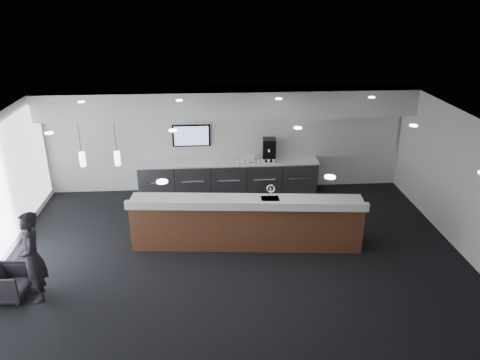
{
  "coord_description": "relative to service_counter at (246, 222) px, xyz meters",
  "views": [
    {
      "loc": [
        -0.54,
        -8.61,
        5.53
      ],
      "look_at": [
        0.17,
        1.3,
        1.36
      ],
      "focal_mm": 35.0,
      "sensor_mm": 36.0,
      "label": 1
    }
  ],
  "objects": [
    {
      "name": "ceiling_can_lights",
      "position": [
        -0.27,
        -0.71,
        2.39
      ],
      "size": [
        7.0,
        5.0,
        0.02
      ],
      "primitive_type": null,
      "color": "white",
      "rests_on": "ceiling"
    },
    {
      "name": "service_counter",
      "position": [
        0.0,
        0.0,
        0.0
      ],
      "size": [
        5.26,
        1.33,
        1.49
      ],
      "rotation": [
        0.0,
        0.0,
        -0.09
      ],
      "color": "brown",
      "rests_on": "ground"
    },
    {
      "name": "cup_7",
      "position": [
        0.02,
        2.81,
        0.42
      ],
      "size": [
        0.12,
        0.12,
        0.1
      ],
      "primitive_type": "imported",
      "rotation": [
        0.0,
        0.0,
        4.52
      ],
      "color": "white",
      "rests_on": "back_credenza"
    },
    {
      "name": "alcove_panel",
      "position": [
        -0.27,
        3.26,
        1.02
      ],
      "size": [
        9.8,
        0.06,
        1.4
      ],
      "primitive_type": "cube",
      "color": "silver",
      "rests_on": "back_wall"
    },
    {
      "name": "pendant_right",
      "position": [
        -3.37,
        0.09,
        1.67
      ],
      "size": [
        0.12,
        0.12,
        0.3
      ],
      "primitive_type": "cylinder",
      "color": "beige",
      "rests_on": "ceiling"
    },
    {
      "name": "cup_5",
      "position": [
        0.3,
        2.81,
        0.42
      ],
      "size": [
        0.12,
        0.12,
        0.1
      ],
      "primitive_type": "imported",
      "rotation": [
        0.0,
        0.0,
        3.23
      ],
      "color": "white",
      "rests_on": "back_credenza"
    },
    {
      "name": "soffit_bulkhead",
      "position": [
        -0.27,
        2.84,
        2.07
      ],
      "size": [
        10.0,
        0.9,
        0.7
      ],
      "primitive_type": "cube",
      "color": "silver",
      "rests_on": "back_wall"
    },
    {
      "name": "ground",
      "position": [
        -0.27,
        -0.71,
        -0.58
      ],
      "size": [
        10.0,
        10.0,
        0.0
      ],
      "primitive_type": "plane",
      "color": "black",
      "rests_on": "ground"
    },
    {
      "name": "cup_2",
      "position": [
        0.72,
        2.81,
        0.42
      ],
      "size": [
        0.13,
        0.13,
        0.1
      ],
      "primitive_type": "imported",
      "rotation": [
        0.0,
        0.0,
        1.29
      ],
      "color": "white",
      "rests_on": "back_credenza"
    },
    {
      "name": "cup_6",
      "position": [
        0.16,
        2.81,
        0.42
      ],
      "size": [
        0.15,
        0.15,
        0.1
      ],
      "primitive_type": "imported",
      "rotation": [
        0.0,
        0.0,
        3.87
      ],
      "color": "white",
      "rests_on": "back_credenza"
    },
    {
      "name": "cup_1",
      "position": [
        0.86,
        2.81,
        0.42
      ],
      "size": [
        0.15,
        0.15,
        0.1
      ],
      "primitive_type": "imported",
      "rotation": [
        0.0,
        0.0,
        0.65
      ],
      "color": "white",
      "rests_on": "back_credenza"
    },
    {
      "name": "cup_0",
      "position": [
        1.0,
        2.81,
        0.42
      ],
      "size": [
        0.11,
        0.11,
        0.1
      ],
      "primitive_type": "imported",
      "color": "white",
      "rests_on": "back_credenza"
    },
    {
      "name": "right_wall",
      "position": [
        4.73,
        -0.71,
        0.92
      ],
      "size": [
        0.02,
        8.0,
        3.0
      ],
      "primitive_type": "cube",
      "color": "white",
      "rests_on": "ground"
    },
    {
      "name": "armchair",
      "position": [
        -4.67,
        -1.64,
        -0.26
      ],
      "size": [
        0.73,
        0.71,
        0.64
      ],
      "primitive_type": "imported",
      "rotation": [
        0.0,
        0.0,
        1.52
      ],
      "color": "black",
      "rests_on": "ground"
    },
    {
      "name": "lounge_guest",
      "position": [
        -4.09,
        -1.69,
        0.32
      ],
      "size": [
        0.64,
        0.77,
        1.79
      ],
      "primitive_type": "imported",
      "rotation": [
        0.0,
        0.0,
        -1.19
      ],
      "color": "black",
      "rests_on": "ground"
    },
    {
      "name": "coffee_machine",
      "position": [
        0.89,
        2.99,
        0.68
      ],
      "size": [
        0.39,
        0.49,
        0.62
      ],
      "rotation": [
        0.0,
        0.0,
        -0.09
      ],
      "color": "black",
      "rests_on": "back_credenza"
    },
    {
      "name": "cup_3",
      "position": [
        0.58,
        2.81,
        0.42
      ],
      "size": [
        0.14,
        0.14,
        0.1
      ],
      "primitive_type": "imported",
      "rotation": [
        0.0,
        0.0,
        1.94
      ],
      "color": "white",
      "rests_on": "back_credenza"
    },
    {
      "name": "cup_4",
      "position": [
        0.44,
        2.81,
        0.42
      ],
      "size": [
        0.15,
        0.15,
        0.1
      ],
      "primitive_type": "imported",
      "rotation": [
        0.0,
        0.0,
        2.58
      ],
      "color": "white",
      "rests_on": "back_credenza"
    },
    {
      "name": "info_sign_left",
      "position": [
        -0.57,
        2.84,
        0.48
      ],
      "size": [
        0.15,
        0.03,
        0.21
      ],
      "primitive_type": "cube",
      "rotation": [
        0.0,
        0.0,
        -0.04
      ],
      "color": "white",
      "rests_on": "back_credenza"
    },
    {
      "name": "back_credenza",
      "position": [
        -0.27,
        2.93,
        -0.1
      ],
      "size": [
        5.06,
        0.66,
        0.95
      ],
      "color": "gray",
      "rests_on": "ground"
    },
    {
      "name": "ceiling",
      "position": [
        -0.27,
        -0.71,
        2.42
      ],
      "size": [
        10.0,
        8.0,
        0.02
      ],
      "primitive_type": "cube",
      "color": "black",
      "rests_on": "back_wall"
    },
    {
      "name": "wall_tv",
      "position": [
        -1.27,
        3.2,
        1.07
      ],
      "size": [
        1.05,
        0.08,
        0.62
      ],
      "color": "black",
      "rests_on": "back_wall"
    },
    {
      "name": "pendant_left",
      "position": [
        -2.67,
        0.09,
        1.67
      ],
      "size": [
        0.12,
        0.12,
        0.3
      ],
      "primitive_type": "cylinder",
      "color": "beige",
      "rests_on": "ceiling"
    },
    {
      "name": "info_sign_right",
      "position": [
        0.36,
        2.8,
        0.5
      ],
      "size": [
        0.19,
        0.02,
        0.25
      ],
      "primitive_type": "cube",
      "rotation": [
        0.0,
        0.0,
        -0.02
      ],
      "color": "white",
      "rests_on": "back_credenza"
    },
    {
      "name": "back_wall",
      "position": [
        -0.27,
        3.29,
        0.92
      ],
      "size": [
        10.0,
        0.02,
        3.0
      ],
      "primitive_type": "cube",
      "color": "white",
      "rests_on": "ground"
    }
  ]
}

